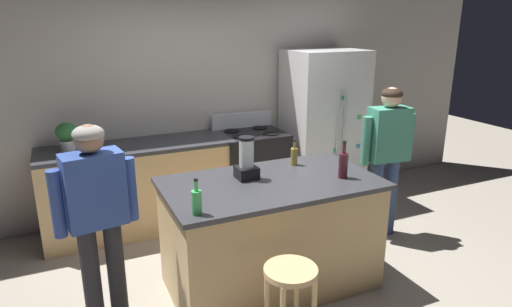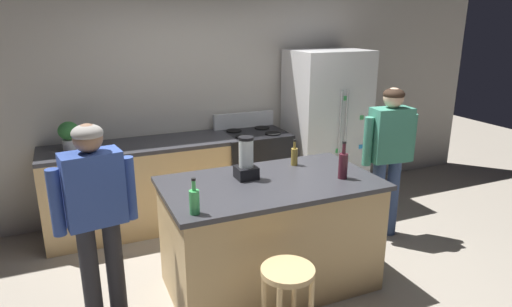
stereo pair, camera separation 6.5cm
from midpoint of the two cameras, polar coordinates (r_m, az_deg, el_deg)
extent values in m
plane|color=#9E9384|center=(4.07, 2.22, -16.24)|extent=(14.00, 14.00, 0.00)
cube|color=#BCB7AD|center=(5.30, -6.79, 7.33)|extent=(8.00, 0.10, 2.70)
cube|color=tan|center=(3.84, 2.30, -10.51)|extent=(1.69, 0.93, 0.92)
cube|color=#333338|center=(3.64, 2.39, -3.83)|extent=(1.75, 0.99, 0.04)
cube|color=tan|center=(4.99, -13.93, -4.33)|extent=(2.00, 0.64, 0.92)
cube|color=#333338|center=(4.84, -14.33, 0.95)|extent=(2.00, 0.64, 0.04)
cube|color=silver|center=(5.58, 9.22, 3.34)|extent=(0.90, 0.70, 1.87)
cylinder|color=#B7BABF|center=(5.24, 11.05, 3.40)|extent=(0.02, 0.02, 0.84)
cylinder|color=#B7BABF|center=(5.28, 11.77, 3.47)|extent=(0.02, 0.02, 0.84)
cube|color=#268CD8|center=(5.50, 13.55, 0.85)|extent=(0.05, 0.01, 0.05)
cube|color=#3FB259|center=(5.32, 10.71, 0.36)|extent=(0.05, 0.01, 0.05)
cube|color=#3FB259|center=(5.41, 13.70, 4.50)|extent=(0.05, 0.01, 0.05)
cube|color=#3FB259|center=(5.22, 11.73, 6.94)|extent=(0.05, 0.01, 0.05)
cube|color=black|center=(5.29, -0.01, -2.34)|extent=(0.76, 0.64, 0.96)
cube|color=black|center=(5.03, 1.46, -3.98)|extent=(0.60, 0.01, 0.24)
cube|color=#B7BABF|center=(5.39, -1.24, 4.31)|extent=(0.76, 0.06, 0.18)
cylinder|color=black|center=(4.95, -1.24, 2.15)|extent=(0.18, 0.18, 0.01)
cylinder|color=black|center=(5.09, 2.52, 2.56)|extent=(0.18, 0.18, 0.01)
cylinder|color=black|center=(5.22, -2.49, 2.93)|extent=(0.18, 0.18, 0.01)
cylinder|color=black|center=(5.35, 1.12, 3.30)|extent=(0.18, 0.18, 0.01)
cylinder|color=#26262B|center=(3.59, -19.87, -14.59)|extent=(0.15, 0.15, 0.82)
cylinder|color=#26262B|center=(3.62, -17.03, -14.00)|extent=(0.15, 0.15, 0.82)
cube|color=#334C99|center=(3.31, -19.52, -4.23)|extent=(0.43, 0.28, 0.53)
cylinder|color=#334C99|center=(3.30, -23.67, -5.77)|extent=(0.10, 0.10, 0.48)
cylinder|color=#334C99|center=(3.39, -15.34, -4.29)|extent=(0.10, 0.10, 0.48)
sphere|color=#8C664C|center=(3.21, -20.16, 1.86)|extent=(0.23, 0.23, 0.20)
ellipsoid|color=gray|center=(3.20, -20.23, 2.46)|extent=(0.24, 0.24, 0.12)
cylinder|color=#384C7A|center=(4.93, 17.34, -5.38)|extent=(0.14, 0.14, 0.83)
cylinder|color=#384C7A|center=(4.84, 15.56, -5.67)|extent=(0.14, 0.14, 0.83)
cube|color=#3F8C72|center=(4.67, 17.16, 2.31)|extent=(0.42, 0.26, 0.54)
cylinder|color=#3F8C72|center=(4.83, 19.58, 1.92)|extent=(0.10, 0.10, 0.49)
cylinder|color=#3F8C72|center=(4.55, 14.48, 1.51)|extent=(0.10, 0.10, 0.49)
sphere|color=#D8AD8C|center=(4.60, 17.56, 6.80)|extent=(0.22, 0.22, 0.20)
ellipsoid|color=#332319|center=(4.59, 17.60, 7.23)|extent=(0.23, 0.23, 0.12)
cylinder|color=tan|center=(3.04, 4.71, -14.77)|extent=(0.36, 0.36, 0.04)
cylinder|color=tan|center=(3.35, 5.45, -18.11)|extent=(0.04, 0.04, 0.61)
cylinder|color=silver|center=(4.77, -22.27, 0.96)|extent=(0.14, 0.14, 0.12)
ellipsoid|color=#337A38|center=(4.73, -22.47, 2.70)|extent=(0.20, 0.20, 0.18)
cube|color=black|center=(3.68, -0.76, -2.44)|extent=(0.17, 0.17, 0.10)
cylinder|color=silver|center=(3.63, -0.77, 0.02)|extent=(0.12, 0.12, 0.23)
cylinder|color=black|center=(3.59, -0.78, 1.96)|extent=(0.12, 0.12, 0.02)
cylinder|color=#471923|center=(3.74, 11.54, -1.59)|extent=(0.08, 0.08, 0.21)
cylinder|color=#471923|center=(3.69, 11.68, 0.62)|extent=(0.03, 0.03, 0.09)
cylinder|color=black|center=(3.68, 11.73, 1.41)|extent=(0.03, 0.03, 0.02)
cylinder|color=#3FB259|center=(3.04, -7.26, -6.20)|extent=(0.07, 0.07, 0.17)
cylinder|color=#3FB259|center=(3.00, -7.35, -4.08)|extent=(0.03, 0.03, 0.07)
cylinder|color=black|center=(2.98, -7.38, -3.30)|extent=(0.03, 0.03, 0.02)
cylinder|color=olive|center=(4.01, 5.38, -0.43)|extent=(0.06, 0.06, 0.15)
cylinder|color=olive|center=(3.98, 5.43, 1.08)|extent=(0.02, 0.02, 0.07)
cylinder|color=black|center=(3.97, 5.44, 1.65)|extent=(0.03, 0.03, 0.02)
camera|label=1|loc=(0.03, -89.52, 0.15)|focal=31.31mm
camera|label=2|loc=(0.03, 90.48, -0.15)|focal=31.31mm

